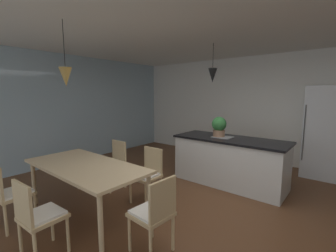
{
  "coord_description": "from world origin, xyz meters",
  "views": [
    {
      "loc": [
        1.48,
        -2.76,
        1.73
      ],
      "look_at": [
        -0.94,
        0.21,
        1.19
      ],
      "focal_mm": 24.22,
      "sensor_mm": 36.0,
      "label": 1
    }
  ],
  "objects_px": {
    "chair_kitchen_end": "(154,212)",
    "chair_near_right": "(38,215)",
    "chair_near_left": "(10,193)",
    "refrigerator": "(323,132)",
    "chair_far_right": "(148,173)",
    "potted_plant_on_island": "(219,126)",
    "kitchen_island": "(229,161)",
    "dining_table": "(86,169)",
    "chair_far_left": "(114,163)"
  },
  "relations": [
    {
      "from": "dining_table",
      "to": "chair_kitchen_end",
      "type": "distance_m",
      "value": 1.36
    },
    {
      "from": "kitchen_island",
      "to": "chair_near_right",
      "type": "bearing_deg",
      "value": -102.4
    },
    {
      "from": "dining_table",
      "to": "chair_far_right",
      "type": "height_order",
      "value": "chair_far_right"
    },
    {
      "from": "chair_kitchen_end",
      "to": "chair_near_right",
      "type": "bearing_deg",
      "value": -137.71
    },
    {
      "from": "chair_kitchen_end",
      "to": "chair_far_left",
      "type": "distance_m",
      "value": 1.96
    },
    {
      "from": "chair_near_left",
      "to": "refrigerator",
      "type": "height_order",
      "value": "refrigerator"
    },
    {
      "from": "chair_far_right",
      "to": "refrigerator",
      "type": "height_order",
      "value": "refrigerator"
    },
    {
      "from": "chair_near_right",
      "to": "chair_kitchen_end",
      "type": "bearing_deg",
      "value": 42.29
    },
    {
      "from": "dining_table",
      "to": "chair_kitchen_end",
      "type": "relative_size",
      "value": 2.24
    },
    {
      "from": "chair_far_right",
      "to": "potted_plant_on_island",
      "type": "relative_size",
      "value": 2.19
    },
    {
      "from": "chair_far_right",
      "to": "chair_kitchen_end",
      "type": "bearing_deg",
      "value": -42.41
    },
    {
      "from": "refrigerator",
      "to": "potted_plant_on_island",
      "type": "distance_m",
      "value": 2.24
    },
    {
      "from": "chair_far_right",
      "to": "potted_plant_on_island",
      "type": "distance_m",
      "value": 1.72
    },
    {
      "from": "kitchen_island",
      "to": "chair_far_right",
      "type": "bearing_deg",
      "value": -114.65
    },
    {
      "from": "chair_near_left",
      "to": "chair_kitchen_end",
      "type": "height_order",
      "value": "same"
    },
    {
      "from": "kitchen_island",
      "to": "potted_plant_on_island",
      "type": "bearing_deg",
      "value": 180.0
    },
    {
      "from": "chair_near_right",
      "to": "chair_far_left",
      "type": "bearing_deg",
      "value": 118.05
    },
    {
      "from": "chair_far_right",
      "to": "kitchen_island",
      "type": "relative_size",
      "value": 0.41
    },
    {
      "from": "chair_near_left",
      "to": "chair_kitchen_end",
      "type": "bearing_deg",
      "value": 24.77
    },
    {
      "from": "chair_far_right",
      "to": "chair_far_left",
      "type": "xyz_separation_m",
      "value": [
        -0.88,
        -0.0,
        0.0
      ]
    },
    {
      "from": "chair_kitchen_end",
      "to": "potted_plant_on_island",
      "type": "relative_size",
      "value": 2.19
    },
    {
      "from": "chair_far_right",
      "to": "chair_near_right",
      "type": "bearing_deg",
      "value": -89.9
    },
    {
      "from": "dining_table",
      "to": "chair_kitchen_end",
      "type": "xyz_separation_m",
      "value": [
        1.34,
        -0.0,
        -0.19
      ]
    },
    {
      "from": "kitchen_island",
      "to": "refrigerator",
      "type": "distance_m",
      "value": 2.13
    },
    {
      "from": "chair_far_right",
      "to": "chair_far_left",
      "type": "height_order",
      "value": "same"
    },
    {
      "from": "dining_table",
      "to": "chair_kitchen_end",
      "type": "bearing_deg",
      "value": -0.13
    },
    {
      "from": "chair_far_right",
      "to": "chair_kitchen_end",
      "type": "xyz_separation_m",
      "value": [
        0.91,
        -0.83,
        0.0
      ]
    },
    {
      "from": "refrigerator",
      "to": "kitchen_island",
      "type": "bearing_deg",
      "value": -129.85
    },
    {
      "from": "potted_plant_on_island",
      "to": "kitchen_island",
      "type": "bearing_deg",
      "value": 0.0
    },
    {
      "from": "dining_table",
      "to": "potted_plant_on_island",
      "type": "distance_m",
      "value": 2.56
    },
    {
      "from": "dining_table",
      "to": "chair_near_right",
      "type": "height_order",
      "value": "chair_near_right"
    },
    {
      "from": "chair_far_right",
      "to": "potted_plant_on_island",
      "type": "xyz_separation_m",
      "value": [
        0.46,
        1.53,
        0.64
      ]
    },
    {
      "from": "refrigerator",
      "to": "chair_far_right",
      "type": "bearing_deg",
      "value": -123.04
    },
    {
      "from": "chair_near_left",
      "to": "chair_far_left",
      "type": "distance_m",
      "value": 1.65
    },
    {
      "from": "chair_near_left",
      "to": "refrigerator",
      "type": "distance_m",
      "value": 5.6
    },
    {
      "from": "chair_kitchen_end",
      "to": "refrigerator",
      "type": "height_order",
      "value": "refrigerator"
    },
    {
      "from": "chair_near_left",
      "to": "kitchen_island",
      "type": "height_order",
      "value": "kitchen_island"
    },
    {
      "from": "chair_near_left",
      "to": "chair_near_right",
      "type": "bearing_deg",
      "value": 0.0
    },
    {
      "from": "dining_table",
      "to": "chair_near_right",
      "type": "xyz_separation_m",
      "value": [
        0.44,
        -0.82,
        -0.19
      ]
    },
    {
      "from": "chair_near_left",
      "to": "refrigerator",
      "type": "xyz_separation_m",
      "value": [
        2.9,
        4.77,
        0.48
      ]
    },
    {
      "from": "chair_near_left",
      "to": "chair_far_left",
      "type": "relative_size",
      "value": 1.0
    },
    {
      "from": "dining_table",
      "to": "refrigerator",
      "type": "xyz_separation_m",
      "value": [
        2.47,
        3.94,
        0.28
      ]
    },
    {
      "from": "chair_far_right",
      "to": "chair_near_left",
      "type": "distance_m",
      "value": 1.87
    },
    {
      "from": "chair_far_left",
      "to": "refrigerator",
      "type": "bearing_deg",
      "value": 47.05
    },
    {
      "from": "dining_table",
      "to": "chair_far_left",
      "type": "relative_size",
      "value": 2.24
    },
    {
      "from": "chair_far_right",
      "to": "chair_far_left",
      "type": "relative_size",
      "value": 1.0
    },
    {
      "from": "chair_near_left",
      "to": "refrigerator",
      "type": "relative_size",
      "value": 0.46
    },
    {
      "from": "chair_far_left",
      "to": "refrigerator",
      "type": "distance_m",
      "value": 4.29
    },
    {
      "from": "refrigerator",
      "to": "potted_plant_on_island",
      "type": "height_order",
      "value": "refrigerator"
    },
    {
      "from": "dining_table",
      "to": "refrigerator",
      "type": "distance_m",
      "value": 4.66
    }
  ]
}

